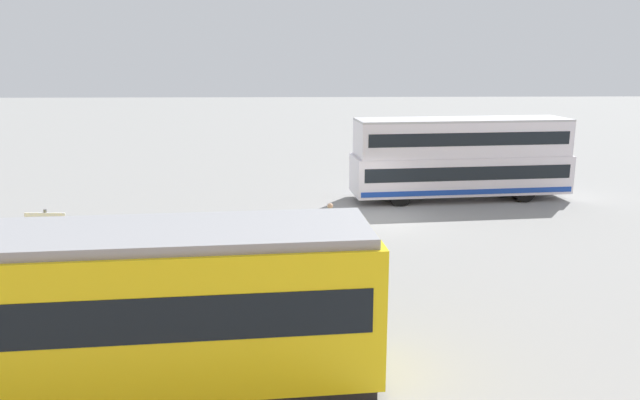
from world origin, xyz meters
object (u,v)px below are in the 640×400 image
info_sign (47,231)px  double_decker_bus (460,158)px  tram_yellow (19,311)px  pedestrian_near_railing (330,222)px

info_sign → double_decker_bus: bearing=-145.7°
tram_yellow → pedestrian_near_railing: size_ratio=9.06×
double_decker_bus → tram_yellow: bearing=51.6°
tram_yellow → info_sign: tram_yellow is taller
pedestrian_near_railing → tram_yellow: bearing=54.6°
tram_yellow → double_decker_bus: bearing=-128.4°
pedestrian_near_railing → info_sign: (8.72, 3.14, 0.65)m
double_decker_bus → tram_yellow: 21.36m
double_decker_bus → info_sign: bearing=34.3°
double_decker_bus → info_sign: double_decker_bus is taller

